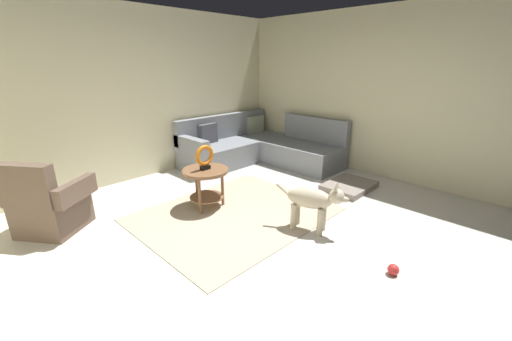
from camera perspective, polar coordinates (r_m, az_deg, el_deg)
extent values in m
cube|color=silver|center=(3.62, 1.86, -12.91)|extent=(6.00, 6.00, 0.10)
cube|color=beige|center=(5.52, -21.62, 12.39)|extent=(6.00, 0.12, 2.70)
cube|color=beige|center=(5.63, 23.22, 12.30)|extent=(0.12, 6.00, 2.70)
cube|color=#BCAD93|center=(4.12, -3.95, -7.84)|extent=(2.30, 1.90, 0.01)
cube|color=gray|center=(6.23, -3.65, 3.57)|extent=(2.20, 0.85, 0.42)
cube|color=gray|center=(6.39, -5.89, 7.96)|extent=(2.20, 0.14, 0.46)
cube|color=gray|center=(5.99, 8.47, 2.77)|extent=(0.85, 1.40, 0.42)
cube|color=gray|center=(6.17, 10.64, 7.34)|extent=(0.14, 1.40, 0.46)
cube|color=gray|center=(5.54, -11.58, 4.69)|extent=(0.16, 0.85, 0.22)
cube|color=gray|center=(6.79, -0.15, 8.20)|extent=(0.40, 0.19, 0.38)
cube|color=#4C4C56|center=(5.98, -8.63, 6.50)|extent=(0.39, 0.15, 0.38)
cube|color=brown|center=(4.38, -32.70, -6.55)|extent=(0.84, 0.84, 0.40)
cube|color=brown|center=(4.06, -36.00, -2.32)|extent=(0.47, 0.57, 0.48)
cube|color=brown|center=(4.50, -36.79, -2.42)|extent=(0.54, 0.44, 0.22)
cube|color=brown|center=(4.05, -29.69, -3.15)|extent=(0.54, 0.44, 0.22)
cylinder|color=brown|center=(4.17, -9.11, -0.04)|extent=(0.60, 0.60, 0.04)
cylinder|color=brown|center=(4.30, -8.85, -4.71)|extent=(0.45, 0.45, 0.02)
cylinder|color=brown|center=(4.43, -10.61, -2.71)|extent=(0.04, 0.04, 0.50)
cylinder|color=brown|center=(4.08, -10.10, -4.59)|extent=(0.04, 0.04, 0.50)
cylinder|color=brown|center=(4.29, -6.06, -3.20)|extent=(0.04, 0.04, 0.50)
cube|color=black|center=(4.15, -9.14, 0.54)|extent=(0.12, 0.08, 0.05)
torus|color=orange|center=(4.11, -9.26, 2.70)|extent=(0.28, 0.06, 0.28)
cube|color=gray|center=(5.10, 16.43, -2.69)|extent=(0.80, 0.60, 0.09)
cylinder|color=beige|center=(3.78, 11.99, -8.23)|extent=(0.07, 0.07, 0.32)
cylinder|color=beige|center=(3.66, 11.46, -9.16)|extent=(0.07, 0.07, 0.32)
cylinder|color=beige|center=(3.85, 7.45, -7.43)|extent=(0.07, 0.07, 0.32)
cylinder|color=beige|center=(3.73, 6.77, -8.31)|extent=(0.07, 0.07, 0.32)
ellipsoid|color=beige|center=(3.65, 9.60, -4.87)|extent=(0.38, 0.56, 0.24)
sphere|color=beige|center=(3.56, 14.32, -4.56)|extent=(0.17, 0.17, 0.17)
ellipsoid|color=beige|center=(3.56, 15.50, -5.04)|extent=(0.11, 0.14, 0.07)
cone|color=beige|center=(3.56, 14.46, -2.57)|extent=(0.06, 0.06, 0.07)
cone|color=beige|center=(3.48, 14.16, -3.07)|extent=(0.06, 0.06, 0.07)
cylinder|color=beige|center=(3.72, 5.04, -3.53)|extent=(0.10, 0.20, 0.16)
sphere|color=red|center=(3.30, 23.50, -16.06)|extent=(0.10, 0.10, 0.10)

